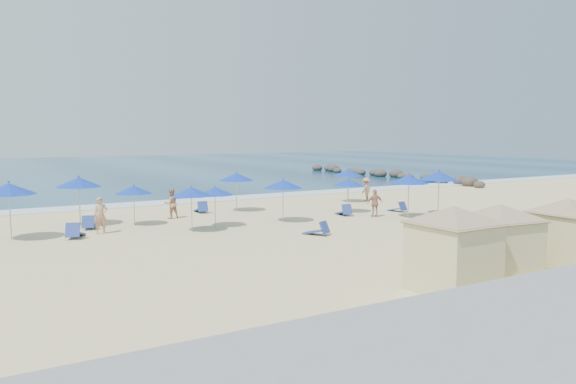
# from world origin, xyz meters

# --- Properties ---
(ground) EXTENTS (160.00, 160.00, 0.00)m
(ground) POSITION_xyz_m (0.00, 0.00, 0.00)
(ground) COLOR beige
(ground) RESTS_ON ground
(ocean) EXTENTS (160.00, 80.00, 0.06)m
(ocean) POSITION_xyz_m (0.00, 55.00, 0.03)
(ocean) COLOR navy
(ocean) RESTS_ON ground
(surf_line) EXTENTS (160.00, 2.50, 0.08)m
(surf_line) POSITION_xyz_m (0.00, 15.50, 0.04)
(surf_line) COLOR white
(surf_line) RESTS_ON ground
(rock_jetty) EXTENTS (2.56, 26.66, 0.96)m
(rock_jetty) POSITION_xyz_m (24.01, 24.90, 0.36)
(rock_jetty) COLOR #312B28
(rock_jetty) RESTS_ON ground
(trash_bin) EXTENTS (0.99, 0.99, 0.81)m
(trash_bin) POSITION_xyz_m (5.53, -3.64, 0.40)
(trash_bin) COLOR black
(trash_bin) RESTS_ON ground
(cabana_0) EXTENTS (4.52, 4.52, 2.84)m
(cabana_0) POSITION_xyz_m (-2.94, -9.42, 1.62)
(cabana_0) COLOR beige
(cabana_0) RESTS_ON ground
(cabana_1) EXTENTS (4.30, 4.30, 2.71)m
(cabana_1) POSITION_xyz_m (-0.63, -9.22, 1.55)
(cabana_1) COLOR beige
(cabana_1) RESTS_ON ground
(cabana_2) EXTENTS (4.37, 4.37, 2.74)m
(cabana_2) POSITION_xyz_m (2.42, -9.55, 1.57)
(cabana_2) COLOR beige
(cabana_2) RESTS_ON ground
(umbrella_0) EXTENTS (2.27, 2.27, 2.58)m
(umbrella_0) POSITION_xyz_m (-10.10, 8.76, 2.24)
(umbrella_0) COLOR #A5A8AD
(umbrella_0) RESTS_ON ground
(umbrella_1) EXTENTS (2.31, 2.31, 2.63)m
(umbrella_1) POSITION_xyz_m (-13.48, 6.25, 2.28)
(umbrella_1) COLOR #A5A8AD
(umbrella_1) RESTS_ON ground
(umbrella_2) EXTENTS (1.86, 1.86, 2.12)m
(umbrella_2) POSITION_xyz_m (-7.71, 7.42, 1.84)
(umbrella_2) COLOR #A5A8AD
(umbrella_2) RESTS_ON ground
(umbrella_3) EXTENTS (1.96, 1.96, 2.23)m
(umbrella_3) POSITION_xyz_m (-5.86, 4.19, 1.93)
(umbrella_3) COLOR #A5A8AD
(umbrella_3) RESTS_ON ground
(umbrella_4) EXTENTS (1.84, 1.84, 2.10)m
(umbrella_4) POSITION_xyz_m (-4.35, 4.89, 1.82)
(umbrella_4) COLOR #A5A8AD
(umbrella_4) RESTS_ON ground
(umbrella_5) EXTENTS (2.06, 2.06, 2.34)m
(umbrella_5) POSITION_xyz_m (-0.64, 4.47, 2.03)
(umbrella_5) COLOR #A5A8AD
(umbrella_5) RESTS_ON ground
(umbrella_6) EXTENTS (2.13, 2.13, 2.42)m
(umbrella_6) POSITION_xyz_m (-0.99, 9.43, 2.10)
(umbrella_6) COLOR #A5A8AD
(umbrella_6) RESTS_ON ground
(umbrella_7) EXTENTS (2.19, 2.19, 2.50)m
(umbrella_7) POSITION_xyz_m (6.08, 2.18, 2.16)
(umbrella_7) COLOR #A5A8AD
(umbrella_7) RESTS_ON ground
(umbrella_8) EXTENTS (2.04, 2.04, 2.33)m
(umbrella_8) POSITION_xyz_m (7.49, 9.65, 2.02)
(umbrella_8) COLOR #A5A8AD
(umbrella_8) RESTS_ON ground
(umbrella_9) EXTENTS (1.83, 1.83, 2.08)m
(umbrella_9) POSITION_xyz_m (4.53, 5.64, 1.80)
(umbrella_9) COLOR #A5A8AD
(umbrella_9) RESTS_ON ground
(umbrella_10) EXTENTS (2.29, 2.29, 2.61)m
(umbrella_10) POSITION_xyz_m (8.40, 2.19, 2.26)
(umbrella_10) COLOR #A5A8AD
(umbrella_10) RESTS_ON ground
(beach_chair_0) EXTENTS (1.09, 1.51, 0.76)m
(beach_chair_0) POSITION_xyz_m (-10.99, 5.33, 0.26)
(beach_chair_0) COLOR navy
(beach_chair_0) RESTS_ON ground
(beach_chair_1) EXTENTS (1.00, 1.44, 0.72)m
(beach_chair_1) POSITION_xyz_m (-9.91, 7.51, 0.25)
(beach_chair_1) COLOR navy
(beach_chair_1) RESTS_ON ground
(beach_chair_2) EXTENTS (0.76, 1.38, 0.72)m
(beach_chair_2) POSITION_xyz_m (-3.01, 10.03, 0.25)
(beach_chair_2) COLOR navy
(beach_chair_2) RESTS_ON ground
(beach_chair_3) EXTENTS (1.01, 1.36, 0.68)m
(beach_chair_3) POSITION_xyz_m (-1.15, 0.35, 0.24)
(beach_chair_3) COLOR navy
(beach_chair_3) RESTS_ON ground
(beach_chair_4) EXTENTS (0.82, 1.35, 0.70)m
(beach_chair_4) POSITION_xyz_m (3.59, 4.74, 0.24)
(beach_chair_4) COLOR navy
(beach_chair_4) RESTS_ON ground
(beach_chair_5) EXTENTS (0.67, 1.23, 0.64)m
(beach_chair_5) POSITION_xyz_m (7.34, 4.35, 0.22)
(beach_chair_5) COLOR navy
(beach_chair_5) RESTS_ON ground
(beachgoer_0) EXTENTS (0.67, 0.47, 1.73)m
(beachgoer_0) POSITION_xyz_m (-9.71, 5.86, 0.86)
(beachgoer_0) COLOR tan
(beachgoer_0) RESTS_ON ground
(beachgoer_1) EXTENTS (0.84, 0.68, 1.66)m
(beachgoer_1) POSITION_xyz_m (-5.28, 8.80, 0.83)
(beachgoer_1) COLOR tan
(beachgoer_1) RESTS_ON ground
(beachgoer_2) EXTENTS (0.99, 0.65, 1.56)m
(beachgoer_2) POSITION_xyz_m (4.75, 3.44, 0.78)
(beachgoer_2) COLOR tan
(beachgoer_2) RESTS_ON ground
(beachgoer_3) EXTENTS (1.21, 1.01, 1.63)m
(beachgoer_3) POSITION_xyz_m (9.14, 9.71, 0.81)
(beachgoer_3) COLOR tan
(beachgoer_3) RESTS_ON ground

